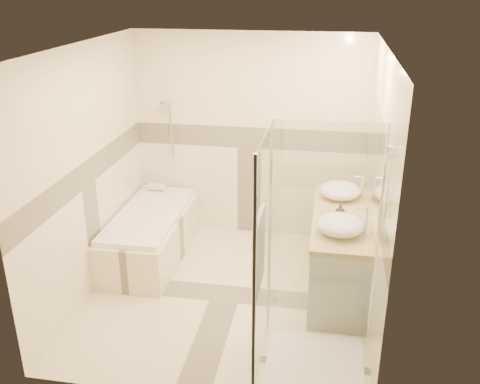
% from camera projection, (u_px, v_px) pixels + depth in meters
% --- Properties ---
extents(room, '(2.82, 3.02, 2.52)m').
position_uv_depth(room, '(231.00, 181.00, 5.09)').
color(room, beige).
rests_on(room, ground).
extents(bathtub, '(0.75, 1.70, 0.56)m').
position_uv_depth(bathtub, '(150.00, 232.00, 6.19)').
color(bathtub, beige).
rests_on(bathtub, ground).
extents(vanity, '(0.58, 1.62, 0.85)m').
position_uv_depth(vanity, '(339.00, 253.00, 5.49)').
color(vanity, silver).
rests_on(vanity, ground).
extents(shower_enclosure, '(0.96, 0.93, 2.04)m').
position_uv_depth(shower_enclosure, '(303.00, 315.00, 4.35)').
color(shower_enclosure, beige).
rests_on(shower_enclosure, ground).
extents(vessel_sink_near, '(0.44, 0.44, 0.18)m').
position_uv_depth(vessel_sink_near, '(340.00, 190.00, 5.72)').
color(vessel_sink_near, white).
rests_on(vessel_sink_near, vanity).
extents(vessel_sink_far, '(0.44, 0.44, 0.18)m').
position_uv_depth(vessel_sink_far, '(341.00, 225.00, 4.93)').
color(vessel_sink_far, white).
rests_on(vessel_sink_far, vanity).
extents(faucet_near, '(0.11, 0.03, 0.27)m').
position_uv_depth(faucet_near, '(361.00, 185.00, 5.66)').
color(faucet_near, silver).
rests_on(faucet_near, vanity).
extents(faucet_far, '(0.12, 0.03, 0.28)m').
position_uv_depth(faucet_far, '(365.00, 219.00, 4.86)').
color(faucet_far, silver).
rests_on(faucet_far, vanity).
extents(amenity_bottle_a, '(0.08, 0.08, 0.16)m').
position_uv_depth(amenity_bottle_a, '(340.00, 215.00, 5.16)').
color(amenity_bottle_a, black).
rests_on(amenity_bottle_a, vanity).
extents(amenity_bottle_b, '(0.14, 0.14, 0.13)m').
position_uv_depth(amenity_bottle_b, '(340.00, 210.00, 5.28)').
color(amenity_bottle_b, black).
rests_on(amenity_bottle_b, vanity).
extents(folded_towels, '(0.15, 0.23, 0.07)m').
position_uv_depth(folded_towels, '(340.00, 187.00, 5.96)').
color(folded_towels, silver).
rests_on(folded_towels, vanity).
extents(rolled_towel, '(0.21, 0.10, 0.10)m').
position_uv_depth(rolled_towel, '(157.00, 187.00, 6.70)').
color(rolled_towel, silver).
rests_on(rolled_towel, bathtub).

